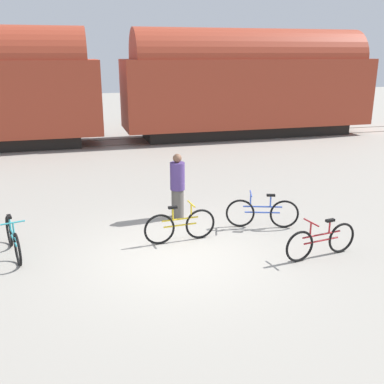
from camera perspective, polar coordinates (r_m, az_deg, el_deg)
name	(u,v)px	position (r m, az deg, el deg)	size (l,w,h in m)	color
ground_plane	(178,256)	(9.41, -1.83, -8.14)	(80.00, 80.00, 0.00)	gray
freight_train	(111,84)	(21.21, -10.23, 13.39)	(25.70, 2.95, 5.15)	black
rail_near	(116,145)	(20.85, -9.65, 5.90)	(37.70, 0.07, 0.01)	#4C4238
rail_far	(113,139)	(22.25, -10.04, 6.59)	(37.70, 0.07, 0.01)	#4C4238
bicycle_yellow	(180,226)	(9.97, -1.51, -4.30)	(1.65, 0.46, 0.87)	black
bicycle_teal	(13,239)	(10.02, -21.77, -5.57)	(0.54, 1.71, 0.84)	black
bicycle_maroon	(321,241)	(9.60, 16.06, -6.00)	(1.72, 0.46, 0.82)	black
bicycle_blue	(262,213)	(10.89, 8.90, -2.63)	(1.67, 0.62, 0.86)	black
person_in_purple	(178,186)	(11.29, -1.85, 0.73)	(0.37, 0.37, 1.66)	#514C47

